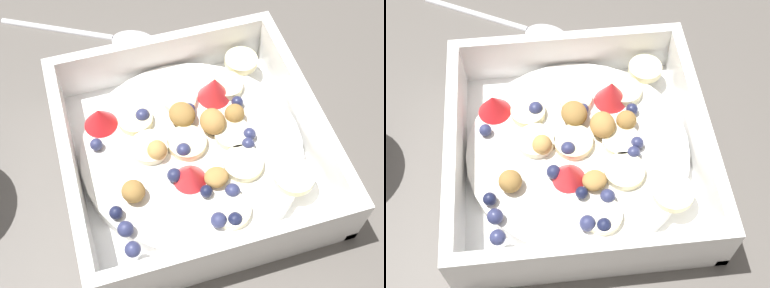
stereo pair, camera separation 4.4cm
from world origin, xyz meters
TOP-DOWN VIEW (x-y plane):
  - ground_plane at (0.00, 0.00)m, footprint 2.40×2.40m
  - fruit_bowl at (0.01, -0.02)m, footprint 0.22×0.22m
  - spoon at (0.18, 0.02)m, footprint 0.10×0.16m

SIDE VIEW (x-z plane):
  - ground_plane at x=0.00m, z-range 0.00..0.00m
  - spoon at x=0.18m, z-range 0.00..0.01m
  - fruit_bowl at x=0.01m, z-range -0.01..0.05m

